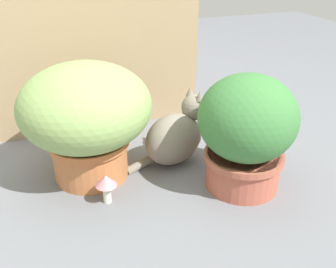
% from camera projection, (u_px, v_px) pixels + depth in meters
% --- Properties ---
extents(ground_plane, '(6.00, 6.00, 0.00)m').
position_uv_depth(ground_plane, '(131.00, 183.00, 1.52)').
color(ground_plane, slate).
extents(cardboard_backdrop, '(1.02, 0.03, 0.73)m').
position_uv_depth(cardboard_backdrop, '(96.00, 55.00, 1.81)').
color(cardboard_backdrop, tan).
rests_on(cardboard_backdrop, ground).
extents(grass_planter, '(0.50, 0.50, 0.46)m').
position_uv_depth(grass_planter, '(86.00, 115.00, 1.45)').
color(grass_planter, '#BF7141').
rests_on(grass_planter, ground).
extents(leafy_planter, '(0.36, 0.36, 0.44)m').
position_uv_depth(leafy_planter, '(246.00, 130.00, 1.40)').
color(leafy_planter, '#B65B46').
rests_on(leafy_planter, ground).
extents(cat, '(0.39, 0.24, 0.32)m').
position_uv_depth(cat, '(177.00, 135.00, 1.61)').
color(cat, gray).
rests_on(cat, ground).
extents(mushroom_ornament_pink, '(0.08, 0.08, 0.11)m').
position_uv_depth(mushroom_ornament_pink, '(106.00, 183.00, 1.37)').
color(mushroom_ornament_pink, silver).
rests_on(mushroom_ornament_pink, ground).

